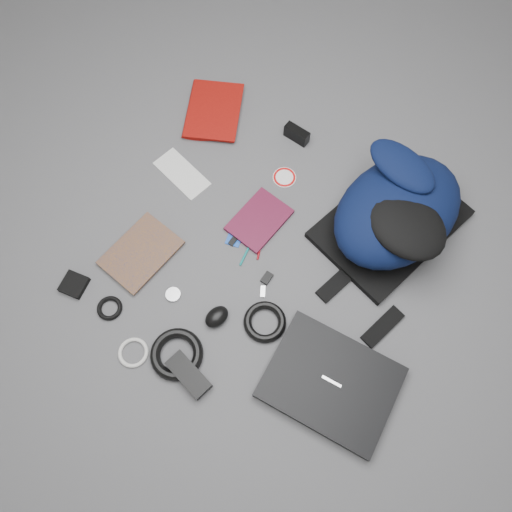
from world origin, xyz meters
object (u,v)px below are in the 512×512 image
at_px(compact_camera, 297,134).
at_px(power_brick, 189,375).
at_px(backpack, 398,211).
at_px(mouse, 217,317).
at_px(dvd_case, 259,220).
at_px(textbook_red, 188,108).
at_px(pouch, 74,285).
at_px(laptop, 331,382).
at_px(comic_book, 122,237).

distance_m(compact_camera, power_brick, 0.95).
bearing_deg(backpack, mouse, -102.90).
relative_size(backpack, power_brick, 3.60).
bearing_deg(dvd_case, compact_camera, 107.26).
relative_size(textbook_red, pouch, 3.47).
xyz_separation_m(textbook_red, compact_camera, (0.43, 0.05, 0.01)).
distance_m(dvd_case, mouse, 0.38).
xyz_separation_m(dvd_case, power_brick, (0.02, -0.57, 0.01)).
bearing_deg(dvd_case, laptop, -29.42).
bearing_deg(mouse, backpack, 76.64).
xyz_separation_m(mouse, power_brick, (-0.00, -0.20, -0.00)).
bearing_deg(backpack, dvd_case, -134.59).
relative_size(dvd_case, power_brick, 1.40).
distance_m(backpack, mouse, 0.68).
height_order(dvd_case, pouch, pouch).
relative_size(backpack, compact_camera, 5.61).
bearing_deg(pouch, laptop, 2.85).
xyz_separation_m(comic_book, power_brick, (0.42, -0.32, 0.01)).
distance_m(comic_book, mouse, 0.44).
bearing_deg(power_brick, comic_book, 164.56).
height_order(backpack, textbook_red, backpack).
height_order(dvd_case, mouse, mouse).
bearing_deg(pouch, textbook_red, 88.40).
bearing_deg(dvd_case, pouch, -119.41).
bearing_deg(dvd_case, backpack, 37.12).
height_order(laptop, power_brick, laptop).
bearing_deg(compact_camera, textbook_red, -160.36).
xyz_separation_m(compact_camera, power_brick, (0.03, -0.95, -0.01)).
bearing_deg(dvd_case, power_brick, -72.88).
distance_m(compact_camera, pouch, 0.95).
bearing_deg(pouch, compact_camera, 61.68).
distance_m(textbook_red, dvd_case, 0.55).
bearing_deg(mouse, textbook_red, 146.58).
bearing_deg(power_brick, backpack, 83.60).
xyz_separation_m(dvd_case, mouse, (0.02, -0.38, 0.01)).
distance_m(dvd_case, compact_camera, 0.37).
bearing_deg(laptop, textbook_red, 144.13).
height_order(laptop, pouch, laptop).
distance_m(compact_camera, mouse, 0.75).
relative_size(laptop, compact_camera, 3.98).
height_order(backpack, power_brick, backpack).
bearing_deg(textbook_red, pouch, -108.46).
distance_m(laptop, textbook_red, 1.14).
bearing_deg(textbook_red, backpack, -27.06).
relative_size(mouse, pouch, 1.07).
xyz_separation_m(dvd_case, pouch, (-0.46, -0.46, 0.00)).
height_order(comic_book, mouse, mouse).
bearing_deg(laptop, power_brick, -154.33).
distance_m(comic_book, pouch, 0.22).
bearing_deg(pouch, mouse, 10.48).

